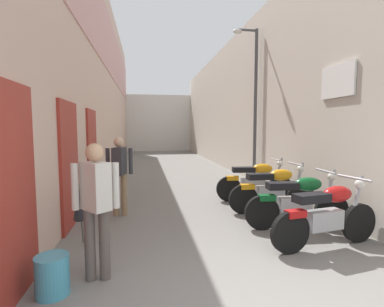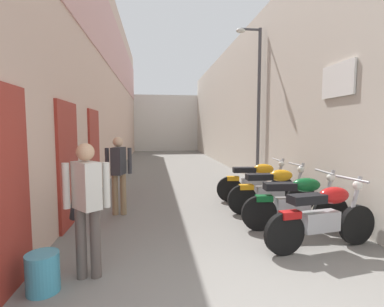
% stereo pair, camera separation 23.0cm
% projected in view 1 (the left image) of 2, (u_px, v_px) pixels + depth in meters
% --- Properties ---
extents(ground_plane, '(36.19, 36.19, 0.00)m').
position_uv_depth(ground_plane, '(177.00, 178.00, 10.05)').
color(ground_plane, slate).
extents(building_left, '(0.45, 20.19, 6.93)m').
position_uv_depth(building_left, '(105.00, 84.00, 11.23)').
color(building_left, beige).
rests_on(building_left, ground).
extents(building_right, '(0.45, 20.19, 5.37)m').
position_uv_depth(building_right, '(232.00, 106.00, 12.21)').
color(building_right, beige).
rests_on(building_right, ground).
extents(building_far_end, '(7.86, 2.00, 4.28)m').
position_uv_depth(building_far_end, '(158.00, 123.00, 22.73)').
color(building_far_end, silver).
rests_on(building_far_end, ground).
extents(motorcycle_nearest, '(1.84, 0.58, 1.04)m').
position_uv_depth(motorcycle_nearest, '(327.00, 214.00, 4.12)').
color(motorcycle_nearest, black).
rests_on(motorcycle_nearest, ground).
extents(motorcycle_second, '(1.85, 0.58, 1.04)m').
position_uv_depth(motorcycle_second, '(298.00, 200.00, 4.90)').
color(motorcycle_second, black).
rests_on(motorcycle_second, ground).
extents(motorcycle_third, '(1.85, 0.58, 1.04)m').
position_uv_depth(motorcycle_third, '(273.00, 189.00, 5.86)').
color(motorcycle_third, black).
rests_on(motorcycle_third, ground).
extents(motorcycle_fourth, '(1.85, 0.58, 1.04)m').
position_uv_depth(motorcycle_fourth, '(255.00, 180.00, 6.79)').
color(motorcycle_fourth, black).
rests_on(motorcycle_fourth, ground).
extents(pedestrian_by_doorway, '(0.52, 0.39, 1.57)m').
position_uv_depth(pedestrian_by_doorway, '(96.00, 201.00, 3.21)').
color(pedestrian_by_doorway, '#564C47').
rests_on(pedestrian_by_doorway, ground).
extents(pedestrian_mid_alley, '(0.52, 0.38, 1.57)m').
position_uv_depth(pedestrian_mid_alley, '(119.00, 170.00, 5.62)').
color(pedestrian_mid_alley, '#8C7251').
rests_on(pedestrian_mid_alley, ground).
extents(water_jug_near_door, '(0.34, 0.34, 0.42)m').
position_uv_depth(water_jug_near_door, '(52.00, 275.00, 2.96)').
color(water_jug_near_door, '#4299B7').
rests_on(water_jug_near_door, ground).
extents(umbrella_leaning, '(0.20, 0.35, 0.97)m').
position_uv_depth(umbrella_leaning, '(79.00, 202.00, 4.10)').
color(umbrella_leaning, '#4C4C4C').
rests_on(umbrella_leaning, ground).
extents(street_lamp, '(0.79, 0.18, 4.72)m').
position_uv_depth(street_lamp, '(253.00, 95.00, 8.72)').
color(street_lamp, '#47474C').
rests_on(street_lamp, ground).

